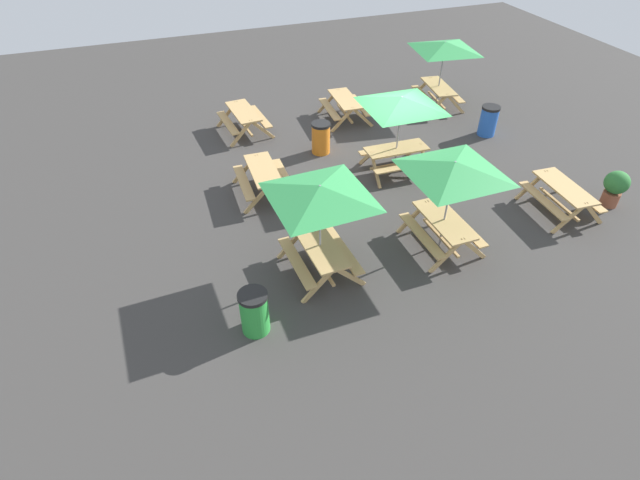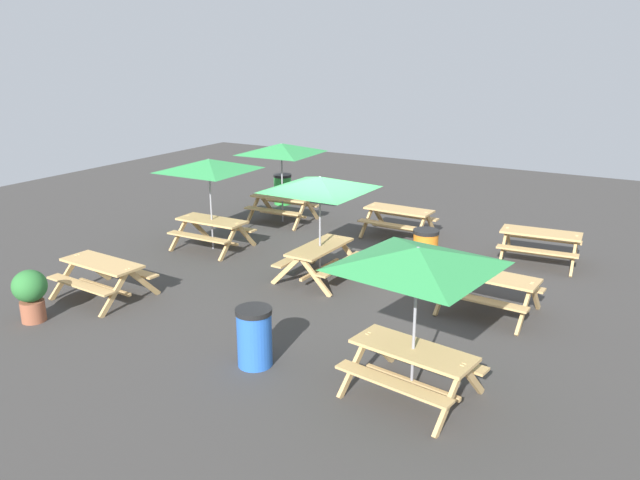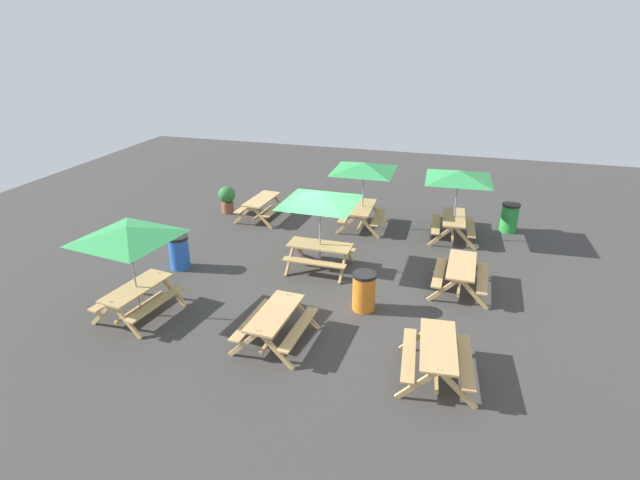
% 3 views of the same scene
% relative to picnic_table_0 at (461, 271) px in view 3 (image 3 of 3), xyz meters
% --- Properties ---
extents(ground_plane, '(30.07, 30.07, 0.00)m').
position_rel_picnic_table_0_xyz_m(ground_plane, '(-0.10, -3.65, -0.56)').
color(ground_plane, '#3D3A38').
rests_on(ground_plane, ground).
extents(picnic_table_0, '(1.84, 1.57, 0.81)m').
position_rel_picnic_table_0_xyz_m(picnic_table_0, '(0.00, 0.00, 0.00)').
color(picnic_table_0, tan).
rests_on(picnic_table_0, ground).
extents(picnic_table_1, '(2.83, 2.83, 2.34)m').
position_rel_picnic_table_0_xyz_m(picnic_table_1, '(-3.52, -0.34, 1.43)').
color(picnic_table_1, tan).
rests_on(picnic_table_1, ground).
extents(picnic_table_2, '(2.83, 2.83, 2.34)m').
position_rel_picnic_table_0_xyz_m(picnic_table_2, '(-0.19, -3.89, 1.43)').
color(picnic_table_2, tan).
rests_on(picnic_table_2, ground).
extents(picnic_table_3, '(1.87, 1.62, 0.81)m').
position_rel_picnic_table_0_xyz_m(picnic_table_3, '(3.53, -3.83, 0.00)').
color(picnic_table_3, tan).
rests_on(picnic_table_3, ground).
extents(picnic_table_4, '(1.91, 1.66, 0.81)m').
position_rel_picnic_table_0_xyz_m(picnic_table_4, '(3.76, -0.34, 0.00)').
color(picnic_table_4, tan).
rests_on(picnic_table_4, ground).
extents(picnic_table_5, '(2.80, 2.80, 2.34)m').
position_rel_picnic_table_0_xyz_m(picnic_table_5, '(3.40, -7.39, 1.43)').
color(picnic_table_5, tan).
rests_on(picnic_table_5, ground).
extents(picnic_table_6, '(2.83, 2.83, 2.34)m').
position_rel_picnic_table_0_xyz_m(picnic_table_6, '(-3.64, -3.38, 1.43)').
color(picnic_table_6, tan).
rests_on(picnic_table_6, ground).
extents(picnic_table_7, '(1.88, 1.62, 0.81)m').
position_rel_picnic_table_0_xyz_m(picnic_table_7, '(-3.47, -7.02, 0.00)').
color(picnic_table_7, tan).
rests_on(picnic_table_7, ground).
extents(trash_bin_blue, '(0.59, 0.59, 0.98)m').
position_rel_picnic_table_0_xyz_m(trash_bin_blue, '(0.87, -7.79, -0.07)').
color(trash_bin_blue, blue).
rests_on(trash_bin_blue, ground).
extents(trash_bin_green, '(0.59, 0.59, 0.98)m').
position_rel_picnic_table_0_xyz_m(trash_bin_green, '(-4.71, 1.45, -0.07)').
color(trash_bin_green, green).
rests_on(trash_bin_green, ground).
extents(trash_bin_orange, '(0.59, 0.59, 0.98)m').
position_rel_picnic_table_0_xyz_m(trash_bin_orange, '(1.62, -2.24, -0.07)').
color(trash_bin_orange, orange).
rests_on(trash_bin_orange, ground).
extents(potted_plant_0, '(0.63, 0.63, 1.00)m').
position_rel_picnic_table_0_xyz_m(potted_plant_0, '(-3.71, -8.50, 0.01)').
color(potted_plant_0, '#935138').
rests_on(potted_plant_0, ground).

